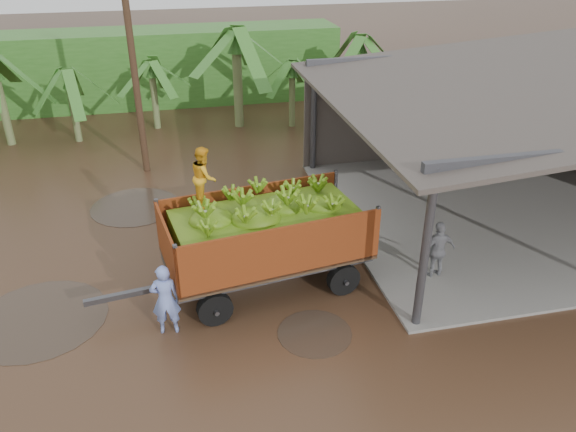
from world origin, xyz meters
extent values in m
plane|color=black|center=(0.00, 0.00, 0.00)|extent=(100.00, 100.00, 0.00)
cube|color=gray|center=(11.00, 1.00, 0.04)|extent=(12.00, 10.00, 0.08)
cube|color=#383330|center=(11.00, 1.00, 4.25)|extent=(12.78, 10.80, 1.01)
cube|color=#383330|center=(11.00, 5.90, 2.00)|extent=(12.00, 0.12, 4.00)
cube|color=#2D661E|center=(-2.00, 16.00, 1.80)|extent=(22.00, 3.00, 3.60)
cube|color=#47474C|center=(-1.21, -1.86, 0.61)|extent=(1.98, 0.43, 0.13)
imported|color=gold|center=(0.83, -1.00, 3.05)|extent=(0.60, 0.75, 1.47)
imported|color=#768CD8|center=(-0.33, -2.67, 0.89)|extent=(0.67, 0.47, 1.78)
imported|color=gray|center=(6.60, -1.98, 0.82)|extent=(0.99, 0.48, 1.64)
cylinder|color=#47301E|center=(-0.81, 6.99, 3.92)|extent=(0.24, 0.24, 7.85)
camera|label=1|loc=(0.12, -13.18, 8.40)|focal=35.00mm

